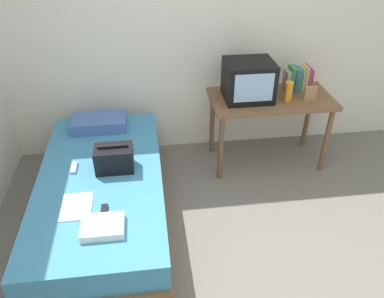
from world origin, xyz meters
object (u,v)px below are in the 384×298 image
(pillow, at_px, (100,123))
(folded_towel, at_px, (103,227))
(water_bottle, at_px, (288,91))
(handbag, at_px, (114,158))
(picture_frame, at_px, (310,94))
(desk, at_px, (270,106))
(magazine, at_px, (77,206))
(bed, at_px, (104,199))
(tv, at_px, (248,80))
(book_row, at_px, (298,79))
(remote_silver, at_px, (74,168))
(remote_dark, at_px, (104,212))

(pillow, bearing_deg, folded_towel, -85.23)
(water_bottle, height_order, folded_towel, water_bottle)
(handbag, bearing_deg, picture_frame, 16.00)
(desk, bearing_deg, handbag, -156.38)
(magazine, bearing_deg, folded_towel, -51.11)
(bed, bearing_deg, picture_frame, 16.91)
(magazine, bearing_deg, tv, 35.78)
(desk, xyz_separation_m, picture_frame, (0.32, -0.13, 0.17))
(water_bottle, bearing_deg, picture_frame, -9.33)
(folded_towel, bearing_deg, water_bottle, 36.59)
(book_row, relative_size, pillow, 0.53)
(water_bottle, xyz_separation_m, folded_towel, (-1.64, -1.22, -0.31))
(tv, bearing_deg, picture_frame, -13.35)
(tv, distance_m, handbag, 1.43)
(book_row, relative_size, remote_silver, 1.81)
(tv, height_order, water_bottle, tv)
(picture_frame, bearing_deg, desk, 158.30)
(magazine, bearing_deg, bed, 69.36)
(book_row, height_order, remote_silver, book_row)
(handbag, distance_m, remote_silver, 0.34)
(pillow, bearing_deg, tv, -1.24)
(tv, height_order, magazine, tv)
(handbag, xyz_separation_m, remote_dark, (-0.06, -0.52, -0.09))
(water_bottle, relative_size, picture_frame, 1.27)
(book_row, relative_size, picture_frame, 1.78)
(book_row, distance_m, remote_silver, 2.24)
(tv, xyz_separation_m, picture_frame, (0.56, -0.13, -0.11))
(pillow, relative_size, magazine, 1.70)
(magazine, bearing_deg, remote_dark, -25.54)
(remote_silver, bearing_deg, pillow, 75.67)
(handbag, relative_size, folded_towel, 1.07)
(book_row, bearing_deg, water_bottle, -127.13)
(picture_frame, distance_m, pillow, 1.98)
(book_row, distance_m, picture_frame, 0.26)
(pillow, relative_size, remote_dark, 3.17)
(pillow, bearing_deg, picture_frame, -4.76)
(tv, bearing_deg, folded_towel, -134.21)
(remote_silver, bearing_deg, handbag, -6.81)
(water_bottle, bearing_deg, desk, 141.98)
(remote_silver, bearing_deg, picture_frame, 12.59)
(desk, xyz_separation_m, book_row, (0.29, 0.13, 0.21))
(handbag, xyz_separation_m, magazine, (-0.26, -0.43, -0.10))
(picture_frame, height_order, magazine, picture_frame)
(water_bottle, bearing_deg, remote_dark, -147.08)
(desk, height_order, folded_towel, desk)
(picture_frame, distance_m, magazine, 2.27)
(magazine, xyz_separation_m, remote_silver, (-0.07, 0.46, 0.01))
(desk, relative_size, tv, 2.64)
(bed, distance_m, pillow, 0.81)
(book_row, bearing_deg, tv, -166.65)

